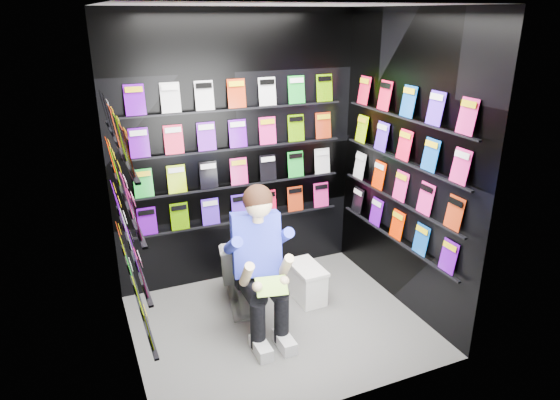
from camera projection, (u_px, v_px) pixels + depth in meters
name	position (u px, v px, depth m)	size (l,w,h in m)	color
floor	(279.00, 325.00, 4.34)	(2.40, 2.40, 0.00)	slate
ceiling	(278.00, 5.00, 3.42)	(2.40, 2.40, 0.00)	white
wall_back	(237.00, 152.00, 4.74)	(2.40, 0.04, 2.60)	black
wall_front	(343.00, 233.00, 3.02)	(2.40, 0.04, 2.60)	black
wall_left	(119.00, 206.00, 3.44)	(0.04, 2.00, 2.60)	black
wall_right	(405.00, 166.00, 4.33)	(0.04, 2.00, 2.60)	black
comics_back	(238.00, 153.00, 4.72)	(2.10, 0.06, 1.37)	#F0153F
comics_left	(123.00, 204.00, 3.45)	(0.06, 1.70, 1.37)	#F0153F
comics_right	(403.00, 166.00, 4.31)	(0.06, 1.70, 1.37)	#F0153F
toilet	(241.00, 269.00, 4.53)	(0.42, 0.75, 0.73)	white
longbox	(307.00, 284.00, 4.69)	(0.23, 0.41, 0.31)	white
longbox_lid	(307.00, 268.00, 4.63)	(0.25, 0.44, 0.03)	white
reader	(255.00, 245.00, 4.06)	(0.53, 0.78, 1.43)	#252FD7
held_comic	(272.00, 286.00, 3.83)	(0.24, 0.01, 0.17)	green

